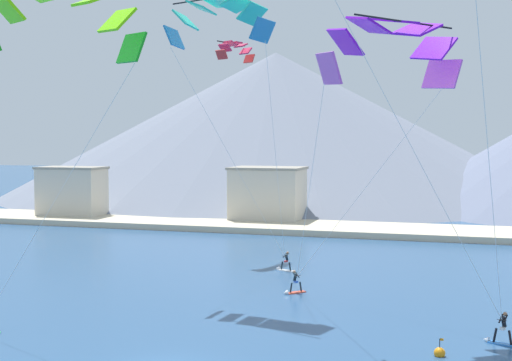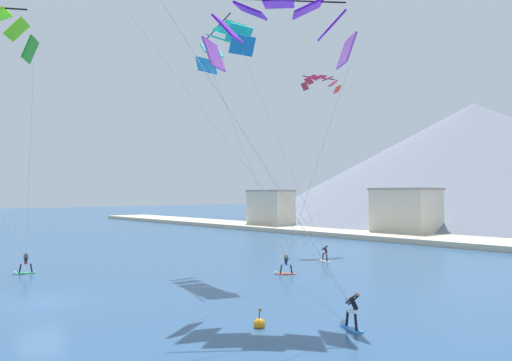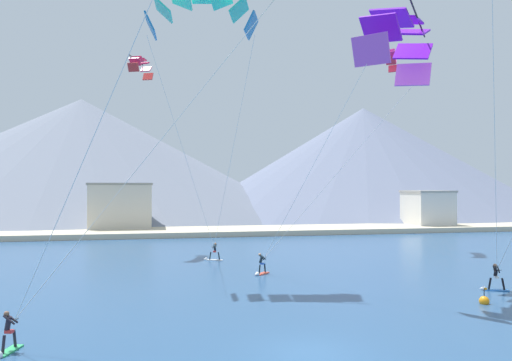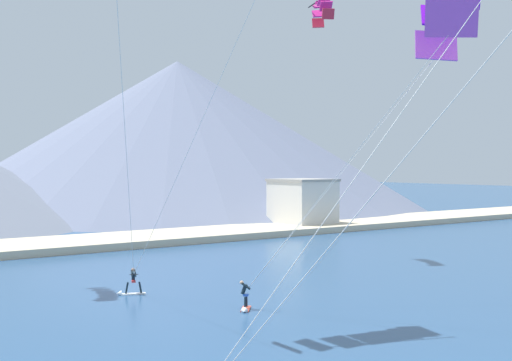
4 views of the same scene
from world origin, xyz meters
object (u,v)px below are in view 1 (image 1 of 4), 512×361
object	(u,v)px
kitesurfer_far_left	(293,287)
kitesurfer_mid_center	(499,334)
kitesurfer_near_lead	(284,265)
parafoil_kite_near_trail	(64,14)
race_marker_buoy	(440,353)
parafoil_kite_near_lead	(218,17)
parafoil_kite_far_left	(391,45)
parafoil_kite_distant_high_outer	(235,49)

from	to	relation	value
kitesurfer_far_left	kitesurfer_mid_center	bearing A→B (deg)	-32.80
kitesurfer_near_lead	kitesurfer_mid_center	xyz separation A→B (m)	(15.93, -16.38, 0.09)
kitesurfer_mid_center	parafoil_kite_near_trail	bearing A→B (deg)	-146.07
race_marker_buoy	kitesurfer_near_lead	bearing A→B (deg)	123.87
kitesurfer_far_left	parafoil_kite_near_lead	distance (m)	18.98
kitesurfer_mid_center	kitesurfer_far_left	size ratio (longest dim) A/B	1.08
race_marker_buoy	kitesurfer_far_left	bearing A→B (deg)	131.74
kitesurfer_mid_center	race_marker_buoy	size ratio (longest dim) A/B	1.73
parafoil_kite_far_left	parafoil_kite_distant_high_outer	xyz separation A→B (m)	(-16.51, 22.26, 2.95)
kitesurfer_near_lead	kitesurfer_far_left	size ratio (longest dim) A/B	1.08
parafoil_kite_near_trail	parafoil_kite_far_left	size ratio (longest dim) A/B	0.98
parafoil_kite_near_lead	race_marker_buoy	xyz separation A→B (m)	(14.98, -9.44, -18.56)
kitesurfer_mid_center	parafoil_kite_distant_high_outer	distance (m)	37.14
parafoil_kite_distant_high_outer	kitesurfer_mid_center	bearing A→B (deg)	-46.22
race_marker_buoy	parafoil_kite_far_left	bearing A→B (deg)	125.76
parafoil_kite_far_left	race_marker_buoy	size ratio (longest dim) A/B	15.83
kitesurfer_mid_center	parafoil_kite_far_left	size ratio (longest dim) A/B	0.11
parafoil_kite_distant_high_outer	race_marker_buoy	distance (m)	37.77
parafoil_kite_distant_high_outer	kitesurfer_near_lead	bearing A→B (deg)	-47.24
kitesurfer_near_lead	parafoil_kite_near_trail	world-z (taller)	parafoil_kite_near_trail
kitesurfer_mid_center	parafoil_kite_far_left	distance (m)	16.44
kitesurfer_far_left	parafoil_kite_near_trail	bearing A→B (deg)	-103.09
kitesurfer_mid_center	parafoil_kite_near_trail	size ratio (longest dim) A/B	0.11
kitesurfer_near_lead	parafoil_kite_far_left	xyz separation A→B (m)	(10.06, -15.29, 15.40)
parafoil_kite_near_lead	parafoil_kite_distant_high_outer	bearing A→B (deg)	104.94
kitesurfer_mid_center	parafoil_kite_near_lead	bearing A→B (deg)	160.38
parafoil_kite_near_lead	kitesurfer_mid_center	bearing A→B (deg)	-19.62
parafoil_kite_near_trail	parafoil_kite_far_left	bearing A→B (deg)	47.41
kitesurfer_far_left	parafoil_kite_distant_high_outer	size ratio (longest dim) A/B	0.35
parafoil_kite_distant_high_outer	kitesurfer_far_left	bearing A→B (deg)	-58.29
race_marker_buoy	parafoil_kite_near_trail	bearing A→B (deg)	-149.19
kitesurfer_far_left	parafoil_kite_near_lead	xyz separation A→B (m)	(-4.64, -2.15, 18.28)
kitesurfer_near_lead	parafoil_kite_distant_high_outer	world-z (taller)	parafoil_kite_distant_high_outer
kitesurfer_near_lead	kitesurfer_mid_center	distance (m)	22.85
kitesurfer_far_left	parafoil_kite_near_lead	size ratio (longest dim) A/B	0.09
kitesurfer_far_left	race_marker_buoy	world-z (taller)	kitesurfer_far_left
kitesurfer_near_lead	parafoil_kite_near_lead	bearing A→B (deg)	-100.83
kitesurfer_mid_center	kitesurfer_near_lead	bearing A→B (deg)	134.21
parafoil_kite_near_trail	parafoil_kite_distant_high_outer	size ratio (longest dim) A/B	3.35
kitesurfer_near_lead	kitesurfer_far_left	xyz separation A→B (m)	(2.72, -7.87, 0.00)
parafoil_kite_near_lead	parafoil_kite_distant_high_outer	world-z (taller)	parafoil_kite_near_lead
kitesurfer_far_left	race_marker_buoy	size ratio (longest dim) A/B	1.60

